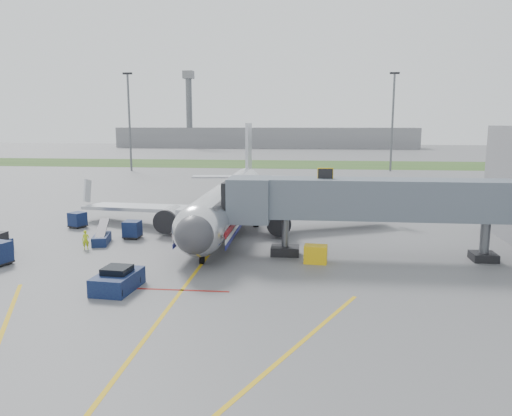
# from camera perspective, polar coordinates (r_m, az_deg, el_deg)

# --- Properties ---
(ground) EXTENTS (400.00, 400.00, 0.00)m
(ground) POSITION_cam_1_polar(r_m,az_deg,el_deg) (35.53, -6.85, -7.19)
(ground) COLOR #565659
(ground) RESTS_ON ground
(grass_strip) EXTENTS (300.00, 25.00, 0.01)m
(grass_strip) POSITION_cam_1_polar(r_m,az_deg,el_deg) (123.76, 2.45, 5.04)
(grass_strip) COLOR #2D4C1E
(grass_strip) RESTS_ON ground
(apron_markings) EXTENTS (21.52, 50.00, 0.01)m
(apron_markings) POSITION_cam_1_polar(r_m,az_deg,el_deg) (28.76, -10.19, -11.44)
(apron_markings) COLOR gold
(apron_markings) RESTS_ON ground
(airliner) EXTENTS (32.10, 35.67, 10.25)m
(airliner) POSITION_cam_1_polar(r_m,az_deg,el_deg) (49.55, -3.01, 0.87)
(airliner) COLOR silver
(airliner) RESTS_ON ground
(jet_bridge) EXTENTS (25.30, 4.00, 6.90)m
(jet_bridge) POSITION_cam_1_polar(r_m,az_deg,el_deg) (38.88, 13.55, 0.85)
(jet_bridge) COLOR slate
(jet_bridge) RESTS_ON ground
(light_mast_left) EXTENTS (2.00, 0.44, 20.40)m
(light_mast_left) POSITION_cam_1_polar(r_m,az_deg,el_deg) (109.78, -14.27, 9.77)
(light_mast_left) COLOR #595B60
(light_mast_left) RESTS_ON ground
(light_mast_right) EXTENTS (2.00, 0.44, 20.40)m
(light_mast_right) POSITION_cam_1_polar(r_m,az_deg,el_deg) (109.46, 15.34, 9.72)
(light_mast_right) COLOR #595B60
(light_mast_right) RESTS_ON ground
(distant_terminal) EXTENTS (120.00, 14.00, 8.00)m
(distant_terminal) POSITION_cam_1_polar(r_m,az_deg,el_deg) (203.96, 1.06, 8.06)
(distant_terminal) COLOR slate
(distant_terminal) RESTS_ON ground
(control_tower) EXTENTS (4.00, 4.00, 30.00)m
(control_tower) POSITION_cam_1_polar(r_m,az_deg,el_deg) (203.87, -7.66, 11.72)
(control_tower) COLOR #595B60
(control_tower) RESTS_ON ground
(pushback_tug) EXTENTS (2.48, 3.74, 1.49)m
(pushback_tug) POSITION_cam_1_polar(r_m,az_deg,el_deg) (32.56, -15.54, -7.95)
(pushback_tug) COLOR #0D103B
(pushback_tug) RESTS_ON ground
(baggage_cart_b) EXTENTS (1.84, 1.84, 1.52)m
(baggage_cart_b) POSITION_cam_1_polar(r_m,az_deg,el_deg) (52.47, -19.74, -1.28)
(baggage_cart_b) COLOR #0D103B
(baggage_cart_b) RESTS_ON ground
(baggage_cart_c) EXTENTS (1.49, 1.49, 1.57)m
(baggage_cart_c) POSITION_cam_1_polar(r_m,az_deg,el_deg) (46.20, -13.96, -2.40)
(baggage_cart_c) COLOR #0D103B
(baggage_cart_c) RESTS_ON ground
(belt_loader) EXTENTS (1.92, 3.85, 1.82)m
(belt_loader) POSITION_cam_1_polar(r_m,az_deg,el_deg) (45.03, -17.22, -3.33)
(belt_loader) COLOR #0D103B
(belt_loader) RESTS_ON ground
(ground_power_cart) EXTENTS (1.78, 1.27, 1.35)m
(ground_power_cart) POSITION_cam_1_polar(r_m,az_deg,el_deg) (37.37, 6.83, -5.28)
(ground_power_cart) COLOR #E3B20D
(ground_power_cart) RESTS_ON ground
(ramp_worker) EXTENTS (0.66, 0.52, 1.58)m
(ramp_worker) POSITION_cam_1_polar(r_m,az_deg,el_deg) (43.29, -18.89, -3.48)
(ramp_worker) COLOR #B4D318
(ramp_worker) RESTS_ON ground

